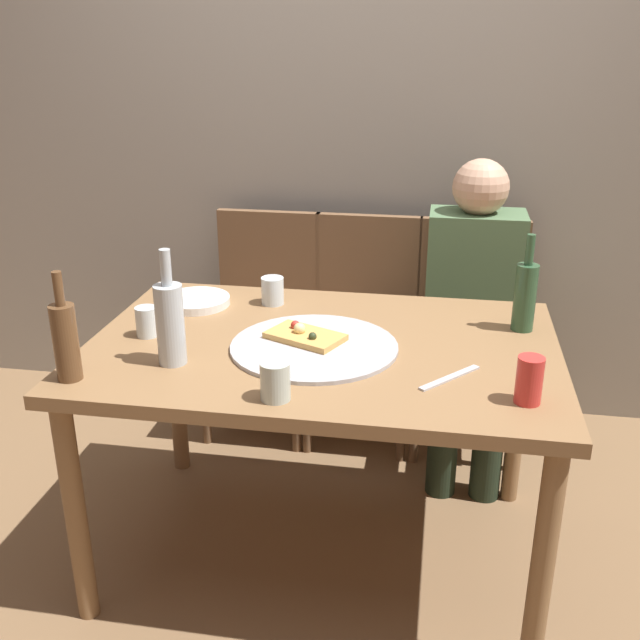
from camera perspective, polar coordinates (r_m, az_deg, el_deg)
name	(u,v)px	position (r m, az deg, el deg)	size (l,w,h in m)	color
ground_plane	(322,549)	(2.55, 0.17, -17.34)	(8.00, 8.00, 0.00)	brown
back_wall	(369,110)	(3.15, 3.85, 16.00)	(6.00, 0.10, 2.60)	gray
dining_table	(322,368)	(2.20, 0.19, -3.77)	(1.38, 0.92, 0.74)	olive
pizza_tray	(314,347)	(2.12, -0.46, -2.08)	(0.49, 0.49, 0.01)	#ADADB2
pizza_slice_last	(305,335)	(2.16, -1.20, -1.19)	(0.25, 0.21, 0.05)	tan
wine_bottle	(65,340)	(2.01, -19.18, -1.45)	(0.07, 0.07, 0.30)	brown
beer_bottle	(170,321)	(2.03, -11.58, -0.11)	(0.08, 0.08, 0.33)	#B2BCC1
water_bottle	(525,295)	(2.31, 15.66, 1.90)	(0.07, 0.07, 0.30)	#2D5133
tumbler_near	(146,322)	(2.26, -13.34, -0.13)	(0.06, 0.06, 0.09)	silver
tumbler_far	(275,381)	(1.83, -3.50, -4.75)	(0.08, 0.08, 0.10)	#B7C6BC
wine_glass	(273,291)	(2.46, -3.71, 2.28)	(0.08, 0.08, 0.09)	silver
soda_can	(529,380)	(1.87, 15.96, -4.52)	(0.07, 0.07, 0.12)	red
plate_stack	(196,301)	(2.50, -9.61, 1.48)	(0.23, 0.23, 0.03)	white
table_knife	(450,378)	(1.98, 10.06, -4.44)	(0.22, 0.02, 0.01)	#B7B7BC
chair_left	(264,307)	(3.11, -4.37, 0.98)	(0.44, 0.44, 0.90)	brown
chair_middle	(364,313)	(3.04, 3.40, 0.51)	(0.44, 0.44, 0.90)	brown
chair_right	(469,320)	(3.03, 11.54, 0.00)	(0.44, 0.44, 0.90)	brown
guest_in_sweater	(473,303)	(2.84, 11.78, 1.30)	(0.36, 0.56, 1.17)	#4C6B47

